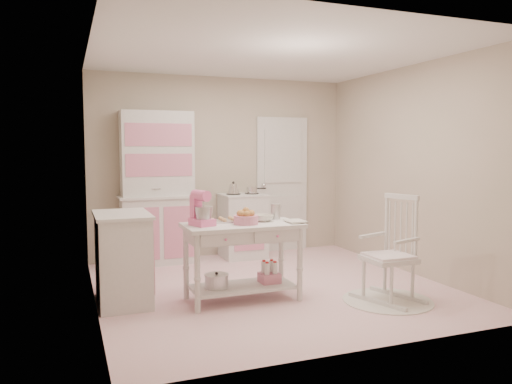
{
  "coord_description": "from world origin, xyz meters",
  "views": [
    {
      "loc": [
        -2.14,
        -5.12,
        1.57
      ],
      "look_at": [
        -0.12,
        0.17,
        1.07
      ],
      "focal_mm": 35.0,
      "sensor_mm": 36.0,
      "label": 1
    }
  ],
  "objects_px": {
    "rocking_chair": "(389,248)",
    "work_table": "(243,262)",
    "stove": "(243,225)",
    "bread_basket": "(246,220)",
    "base_cabinet": "(123,258)",
    "hutch": "(158,188)",
    "stand_mixer": "(202,209)"
  },
  "relations": [
    {
      "from": "rocking_chair",
      "to": "work_table",
      "type": "xyz_separation_m",
      "value": [
        -1.38,
        0.58,
        -0.15
      ]
    },
    {
      "from": "rocking_chair",
      "to": "work_table",
      "type": "bearing_deg",
      "value": 139.1
    },
    {
      "from": "stove",
      "to": "bread_basket",
      "type": "height_order",
      "value": "stove"
    },
    {
      "from": "base_cabinet",
      "to": "bread_basket",
      "type": "height_order",
      "value": "base_cabinet"
    },
    {
      "from": "hutch",
      "to": "rocking_chair",
      "type": "relative_size",
      "value": 1.89
    },
    {
      "from": "hutch",
      "to": "base_cabinet",
      "type": "bearing_deg",
      "value": -111.53
    },
    {
      "from": "stand_mixer",
      "to": "bread_basket",
      "type": "relative_size",
      "value": 1.36
    },
    {
      "from": "base_cabinet",
      "to": "rocking_chair",
      "type": "distance_m",
      "value": 2.71
    },
    {
      "from": "work_table",
      "to": "base_cabinet",
      "type": "bearing_deg",
      "value": 163.53
    },
    {
      "from": "work_table",
      "to": "stand_mixer",
      "type": "distance_m",
      "value": 0.71
    },
    {
      "from": "stove",
      "to": "base_cabinet",
      "type": "distance_m",
      "value": 2.44
    },
    {
      "from": "hutch",
      "to": "stand_mixer",
      "type": "relative_size",
      "value": 6.12
    },
    {
      "from": "stove",
      "to": "base_cabinet",
      "type": "bearing_deg",
      "value": -139.2
    },
    {
      "from": "base_cabinet",
      "to": "stand_mixer",
      "type": "height_order",
      "value": "stand_mixer"
    },
    {
      "from": "rocking_chair",
      "to": "bread_basket",
      "type": "distance_m",
      "value": 1.49
    },
    {
      "from": "hutch",
      "to": "stand_mixer",
      "type": "distance_m",
      "value": 1.98
    },
    {
      "from": "base_cabinet",
      "to": "bread_basket",
      "type": "distance_m",
      "value": 1.31
    },
    {
      "from": "work_table",
      "to": "hutch",
      "type": "bearing_deg",
      "value": 104.53
    },
    {
      "from": "hutch",
      "to": "work_table",
      "type": "height_order",
      "value": "hutch"
    },
    {
      "from": "hutch",
      "to": "rocking_chair",
      "type": "distance_m",
      "value": 3.23
    },
    {
      "from": "work_table",
      "to": "stand_mixer",
      "type": "bearing_deg",
      "value": 177.27
    },
    {
      "from": "stand_mixer",
      "to": "base_cabinet",
      "type": "bearing_deg",
      "value": 137.33
    },
    {
      "from": "stove",
      "to": "rocking_chair",
      "type": "xyz_separation_m",
      "value": [
        0.7,
        -2.52,
        0.09
      ]
    },
    {
      "from": "rocking_chair",
      "to": "hutch",
      "type": "bearing_deg",
      "value": 108.21
    },
    {
      "from": "hutch",
      "to": "bread_basket",
      "type": "relative_size",
      "value": 8.32
    },
    {
      "from": "stove",
      "to": "stand_mixer",
      "type": "distance_m",
      "value": 2.27
    },
    {
      "from": "rocking_chair",
      "to": "work_table",
      "type": "distance_m",
      "value": 1.51
    },
    {
      "from": "hutch",
      "to": "bread_basket",
      "type": "bearing_deg",
      "value": -75.28
    },
    {
      "from": "stand_mixer",
      "to": "bread_basket",
      "type": "distance_m",
      "value": 0.46
    },
    {
      "from": "rocking_chair",
      "to": "bread_basket",
      "type": "xyz_separation_m",
      "value": [
        -1.36,
        0.53,
        0.3
      ]
    },
    {
      "from": "bread_basket",
      "to": "rocking_chair",
      "type": "bearing_deg",
      "value": -21.12
    },
    {
      "from": "bread_basket",
      "to": "stove",
      "type": "bearing_deg",
      "value": 71.57
    }
  ]
}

